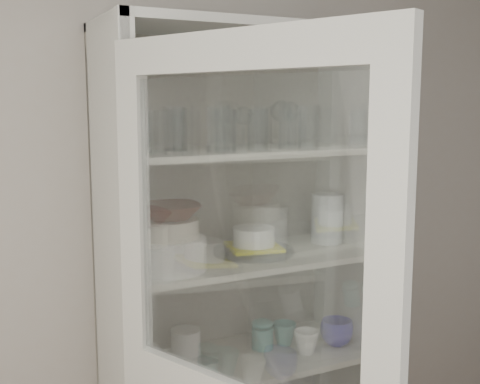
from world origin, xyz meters
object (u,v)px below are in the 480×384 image
goblet_2 (290,121)px  glass_platter (254,251)px  teal_jar (263,336)px  goblet_3 (281,121)px  measuring_cups (200,366)px  plate_stack_front (169,254)px  cream_bowl (169,228)px  mug_white (306,342)px  white_canister (186,347)px  white_ramekin (254,236)px  yellow_trivet (254,247)px  terracotta_bowl (169,211)px  pantry_cabinet (233,331)px  goblet_0 (123,126)px  goblet_1 (244,124)px  mug_teal (284,333)px  grey_bowl_stack (327,218)px  mug_blue (337,332)px  plate_stack_back (136,251)px

goblet_2 → glass_platter: goblet_2 is taller
glass_platter → teal_jar: 0.36m
goblet_3 → measuring_cups: goblet_3 is taller
goblet_2 → plate_stack_front: goblet_2 is taller
cream_bowl → teal_jar: size_ratio=2.00×
mug_white → white_canister: size_ratio=0.74×
goblet_3 → plate_stack_front: bearing=-162.8°
goblet_2 → white_ramekin: 0.49m
cream_bowl → yellow_trivet: size_ratio=1.08×
terracotta_bowl → pantry_cabinet: bearing=23.8°
goblet_0 → teal_jar: bearing=-6.1°
white_ramekin → teal_jar: (0.05, 0.03, -0.41)m
glass_platter → teal_jar: glass_platter is taller
goblet_1 → white_ramekin: size_ratio=1.04×
mug_teal → white_canister: 0.42m
goblet_3 → glass_platter: 0.52m
goblet_1 → grey_bowl_stack: bearing=-11.3°
pantry_cabinet → mug_blue: (0.40, -0.14, -0.03)m
plate_stack_back → plate_stack_front: bearing=-74.5°
goblet_0 → mug_blue: size_ratio=1.30×
terracotta_bowl → glass_platter: (0.37, 0.07, -0.19)m
goblet_1 → measuring_cups: (-0.25, -0.14, -0.86)m
pantry_cabinet → yellow_trivet: bearing=-46.2°
goblet_0 → terracotta_bowl: size_ratio=0.79×
plate_stack_back → mug_white: bearing=-19.7°
pantry_cabinet → goblet_0: pantry_cabinet is taller
pantry_cabinet → plate_stack_back: pantry_cabinet is taller
white_ramekin → mug_white: size_ratio=1.61×
goblet_1 → plate_stack_front: 0.59m
grey_bowl_stack → mug_blue: size_ratio=1.53×
goblet_0 → glass_platter: size_ratio=0.55×
cream_bowl → glass_platter: cream_bowl is taller
goblet_3 → mug_teal: 0.85m
white_ramekin → white_canister: 0.48m
goblet_2 → mug_white: (-0.03, -0.19, -0.85)m
yellow_trivet → white_canister: 0.45m
pantry_cabinet → glass_platter: (0.06, -0.06, 0.33)m
goblet_3 → teal_jar: goblet_3 is taller
goblet_1 → goblet_2: size_ratio=0.89×
white_canister → goblet_0: bearing=166.2°
goblet_1 → mug_white: size_ratio=1.68×
goblet_2 → terracotta_bowl: 0.67m
goblet_0 → mug_white: 1.08m
terracotta_bowl → yellow_trivet: bearing=11.4°
grey_bowl_stack → goblet_0: bearing=175.9°
white_canister → pantry_cabinet: bearing=7.8°
white_ramekin → mug_teal: 0.45m
pantry_cabinet → cream_bowl: 0.57m
goblet_0 → yellow_trivet: bearing=-10.0°
yellow_trivet → white_canister: (-0.27, 0.03, -0.36)m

